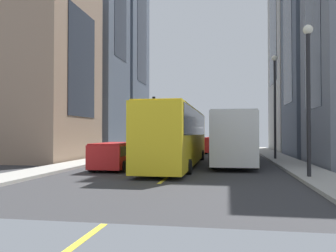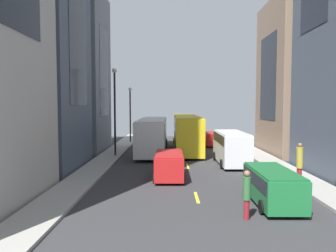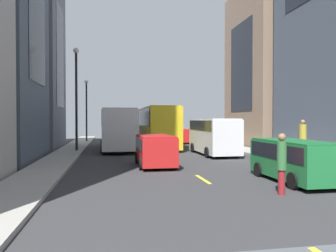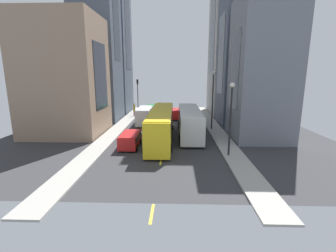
{
  "view_description": "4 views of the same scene",
  "coord_description": "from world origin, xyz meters",
  "px_view_note": "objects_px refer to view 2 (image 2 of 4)",
  "views": [
    {
      "loc": [
        -2.76,
        27.6,
        2.06
      ],
      "look_at": [
        1.61,
        1.91,
        2.61
      ],
      "focal_mm": 37.35,
      "sensor_mm": 36.0,
      "label": 1
    },
    {
      "loc": [
        -1.36,
        -28.74,
        4.69
      ],
      "look_at": [
        -1.59,
        5.78,
        2.47
      ],
      "focal_mm": 34.42,
      "sensor_mm": 36.0,
      "label": 2
    },
    {
      "loc": [
        -3.84,
        -25.66,
        2.48
      ],
      "look_at": [
        1.48,
        3.82,
        1.93
      ],
      "focal_mm": 34.78,
      "sensor_mm": 36.0,
      "label": 3
    },
    {
      "loc": [
        -1.29,
        33.09,
        7.67
      ],
      "look_at": [
        -0.43,
        5.9,
        1.76
      ],
      "focal_mm": 25.72,
      "sensor_mm": 36.0,
      "label": 4
    }
  ],
  "objects_px": {
    "pedestrian_waiting_curb": "(300,162)",
    "delivery_van_white": "(231,145)",
    "car_red_0": "(169,163)",
    "city_bus_white": "(153,132)",
    "car_green_2": "(273,184)",
    "pedestrian_crossing_near": "(247,193)",
    "car_red_1": "(212,138)",
    "streetcar_yellow": "(186,129)"
  },
  "relations": [
    {
      "from": "pedestrian_waiting_curb",
      "to": "delivery_van_white",
      "type": "bearing_deg",
      "value": 88.35
    },
    {
      "from": "car_red_0",
      "to": "city_bus_white",
      "type": "bearing_deg",
      "value": 98.28
    },
    {
      "from": "delivery_van_white",
      "to": "pedestrian_waiting_curb",
      "type": "height_order",
      "value": "delivery_van_white"
    },
    {
      "from": "car_green_2",
      "to": "car_red_0",
      "type": "bearing_deg",
      "value": 132.48
    },
    {
      "from": "car_green_2",
      "to": "pedestrian_crossing_near",
      "type": "bearing_deg",
      "value": -130.14
    },
    {
      "from": "car_red_0",
      "to": "car_green_2",
      "type": "relative_size",
      "value": 0.92
    },
    {
      "from": "city_bus_white",
      "to": "car_red_1",
      "type": "distance_m",
      "value": 8.63
    },
    {
      "from": "pedestrian_crossing_near",
      "to": "car_red_1",
      "type": "bearing_deg",
      "value": -70.93
    },
    {
      "from": "car_green_2",
      "to": "car_red_1",
      "type": "bearing_deg",
      "value": 89.86
    },
    {
      "from": "city_bus_white",
      "to": "delivery_van_white",
      "type": "height_order",
      "value": "city_bus_white"
    },
    {
      "from": "city_bus_white",
      "to": "car_green_2",
      "type": "xyz_separation_m",
      "value": [
        6.58,
        -16.87,
        -1.03
      ]
    },
    {
      "from": "delivery_van_white",
      "to": "pedestrian_crossing_near",
      "type": "bearing_deg",
      "value": -97.82
    },
    {
      "from": "car_red_0",
      "to": "pedestrian_waiting_curb",
      "type": "bearing_deg",
      "value": -12.27
    },
    {
      "from": "pedestrian_waiting_curb",
      "to": "pedestrian_crossing_near",
      "type": "xyz_separation_m",
      "value": [
        -4.44,
        -5.72,
        -0.28
      ]
    },
    {
      "from": "streetcar_yellow",
      "to": "delivery_van_white",
      "type": "bearing_deg",
      "value": -70.5
    },
    {
      "from": "streetcar_yellow",
      "to": "delivery_van_white",
      "type": "height_order",
      "value": "streetcar_yellow"
    },
    {
      "from": "car_green_2",
      "to": "pedestrian_crossing_near",
      "type": "distance_m",
      "value": 2.64
    },
    {
      "from": "car_red_1",
      "to": "pedestrian_crossing_near",
      "type": "height_order",
      "value": "pedestrian_crossing_near"
    },
    {
      "from": "city_bus_white",
      "to": "car_red_1",
      "type": "xyz_separation_m",
      "value": [
        6.64,
        5.4,
        -1.11
      ]
    },
    {
      "from": "city_bus_white",
      "to": "streetcar_yellow",
      "type": "height_order",
      "value": "streetcar_yellow"
    },
    {
      "from": "car_red_1",
      "to": "pedestrian_waiting_curb",
      "type": "relative_size",
      "value": 1.74
    },
    {
      "from": "streetcar_yellow",
      "to": "car_red_1",
      "type": "bearing_deg",
      "value": 43.91
    },
    {
      "from": "car_red_0",
      "to": "car_red_1",
      "type": "bearing_deg",
      "value": 73.63
    },
    {
      "from": "delivery_van_white",
      "to": "car_red_0",
      "type": "bearing_deg",
      "value": -134.38
    },
    {
      "from": "car_green_2",
      "to": "pedestrian_crossing_near",
      "type": "relative_size",
      "value": 2.16
    },
    {
      "from": "city_bus_white",
      "to": "car_red_1",
      "type": "bearing_deg",
      "value": 39.12
    },
    {
      "from": "city_bus_white",
      "to": "pedestrian_crossing_near",
      "type": "relative_size",
      "value": 5.98
    },
    {
      "from": "city_bus_white",
      "to": "streetcar_yellow",
      "type": "relative_size",
      "value": 0.82
    },
    {
      "from": "car_green_2",
      "to": "pedestrian_waiting_curb",
      "type": "bearing_deg",
      "value": 53.48
    },
    {
      "from": "streetcar_yellow",
      "to": "car_red_1",
      "type": "distance_m",
      "value": 4.58
    },
    {
      "from": "streetcar_yellow",
      "to": "car_red_1",
      "type": "height_order",
      "value": "streetcar_yellow"
    },
    {
      "from": "streetcar_yellow",
      "to": "pedestrian_waiting_curb",
      "type": "height_order",
      "value": "streetcar_yellow"
    },
    {
      "from": "streetcar_yellow",
      "to": "pedestrian_crossing_near",
      "type": "xyz_separation_m",
      "value": [
        1.42,
        -21.23,
        -1.01
      ]
    },
    {
      "from": "streetcar_yellow",
      "to": "car_red_0",
      "type": "xyz_separation_m",
      "value": [
        -1.79,
        -13.84,
        -1.15
      ]
    },
    {
      "from": "streetcar_yellow",
      "to": "car_red_0",
      "type": "distance_m",
      "value": 14.01
    },
    {
      "from": "city_bus_white",
      "to": "streetcar_yellow",
      "type": "distance_m",
      "value": 4.18
    },
    {
      "from": "car_red_1",
      "to": "pedestrian_waiting_curb",
      "type": "distance_m",
      "value": 18.77
    },
    {
      "from": "city_bus_white",
      "to": "pedestrian_waiting_curb",
      "type": "bearing_deg",
      "value": -54.69
    },
    {
      "from": "pedestrian_crossing_near",
      "to": "streetcar_yellow",
      "type": "bearing_deg",
      "value": -62.96
    },
    {
      "from": "car_red_0",
      "to": "pedestrian_waiting_curb",
      "type": "relative_size",
      "value": 1.72
    },
    {
      "from": "car_green_2",
      "to": "pedestrian_crossing_near",
      "type": "height_order",
      "value": "pedestrian_crossing_near"
    },
    {
      "from": "city_bus_white",
      "to": "pedestrian_waiting_curb",
      "type": "relative_size",
      "value": 5.2
    }
  ]
}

